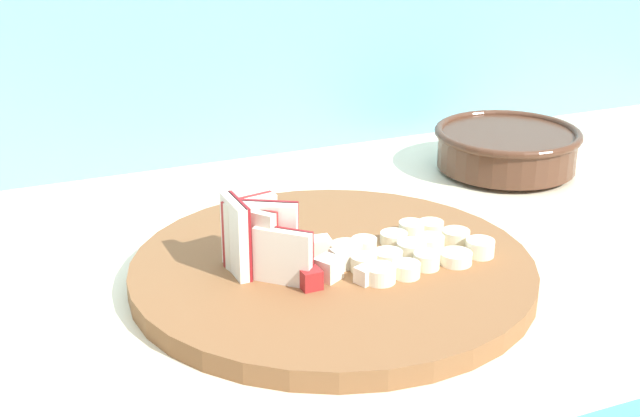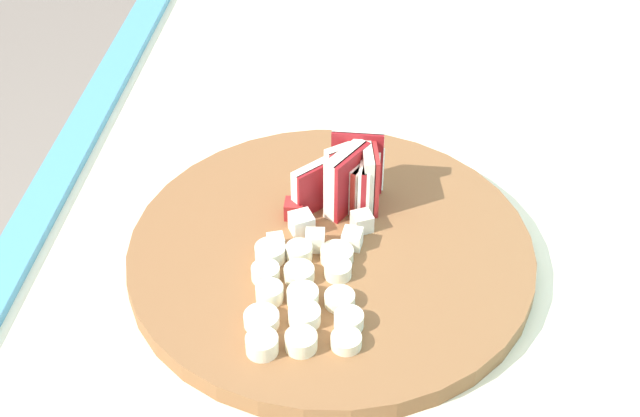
% 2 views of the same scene
% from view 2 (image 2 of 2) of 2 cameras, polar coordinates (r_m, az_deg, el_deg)
% --- Properties ---
extents(cutting_board, '(0.37, 0.37, 0.02)m').
position_cam_2_polar(cutting_board, '(0.85, 0.66, -2.81)').
color(cutting_board, brown).
rests_on(cutting_board, tiled_countertop).
extents(apple_wedge_fan, '(0.06, 0.08, 0.07)m').
position_cam_2_polar(apple_wedge_fan, '(0.87, 1.97, 1.93)').
color(apple_wedge_fan, maroon).
rests_on(apple_wedge_fan, cutting_board).
extents(apple_dice_pile, '(0.06, 0.09, 0.02)m').
position_cam_2_polar(apple_dice_pile, '(0.85, -0.13, -1.18)').
color(apple_dice_pile, '#EFE5CC').
rests_on(apple_dice_pile, cutting_board).
extents(banana_slice_rows, '(0.14, 0.10, 0.02)m').
position_cam_2_polar(banana_slice_rows, '(0.79, -1.18, -5.31)').
color(banana_slice_rows, white).
rests_on(banana_slice_rows, cutting_board).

